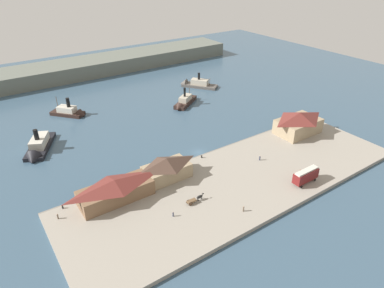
{
  "coord_description": "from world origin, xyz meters",
  "views": [
    {
      "loc": [
        -60.56,
        -84.42,
        61.77
      ],
      "look_at": [
        -0.57,
        3.29,
        2.0
      ],
      "focal_mm": 31.85,
      "sensor_mm": 36.0,
      "label": 1
    }
  ],
  "objects_px": {
    "pedestrian_by_tram": "(260,158)",
    "ferry_approaching_east": "(184,102)",
    "ferry_outer_harbor": "(38,148)",
    "ferry_shed_east_terminal": "(298,123)",
    "pedestrian_standing_center": "(243,209)",
    "horse_cart": "(195,199)",
    "mooring_post_east": "(202,157)",
    "street_tram": "(306,175)",
    "pedestrian_near_cart": "(173,214)",
    "pedestrian_walking_west": "(58,216)",
    "pedestrian_near_west_shed": "(300,171)",
    "ferry_approaching_west": "(195,84)",
    "mooring_post_center_east": "(63,207)",
    "ferry_mid_harbor": "(71,112)",
    "ferry_shed_central_terminal": "(167,168)",
    "ferry_shed_customs_shed": "(116,190)"
  },
  "relations": [
    {
      "from": "pedestrian_standing_center",
      "to": "ferry_approaching_west",
      "type": "relative_size",
      "value": 0.09
    },
    {
      "from": "ferry_shed_customs_shed",
      "to": "pedestrian_near_west_shed",
      "type": "height_order",
      "value": "ferry_shed_customs_shed"
    },
    {
      "from": "street_tram",
      "to": "ferry_approaching_west",
      "type": "xyz_separation_m",
      "value": [
        22.99,
        91.3,
        -2.51
      ]
    },
    {
      "from": "mooring_post_center_east",
      "to": "ferry_mid_harbor",
      "type": "height_order",
      "value": "ferry_mid_harbor"
    },
    {
      "from": "ferry_shed_customs_shed",
      "to": "pedestrian_walking_west",
      "type": "xyz_separation_m",
      "value": [
        -15.96,
        1.07,
        -2.57
      ]
    },
    {
      "from": "mooring_post_east",
      "to": "ferry_outer_harbor",
      "type": "bearing_deg",
      "value": 139.64
    },
    {
      "from": "ferry_approaching_west",
      "to": "ferry_mid_harbor",
      "type": "relative_size",
      "value": 1.28
    },
    {
      "from": "mooring_post_center_east",
      "to": "ferry_approaching_west",
      "type": "bearing_deg",
      "value": 35.59
    },
    {
      "from": "mooring_post_east",
      "to": "ferry_mid_harbor",
      "type": "bearing_deg",
      "value": 112.01
    },
    {
      "from": "pedestrian_walking_west",
      "to": "ferry_approaching_west",
      "type": "relative_size",
      "value": 0.08
    },
    {
      "from": "ferry_shed_central_terminal",
      "to": "pedestrian_standing_center",
      "type": "xyz_separation_m",
      "value": [
        8.89,
        -25.03,
        -2.74
      ]
    },
    {
      "from": "ferry_approaching_west",
      "to": "ferry_shed_customs_shed",
      "type": "bearing_deg",
      "value": -137.63
    },
    {
      "from": "street_tram",
      "to": "pedestrian_near_cart",
      "type": "bearing_deg",
      "value": 166.91
    },
    {
      "from": "ferry_shed_east_terminal",
      "to": "pedestrian_near_cart",
      "type": "distance_m",
      "value": 66.07
    },
    {
      "from": "pedestrian_standing_center",
      "to": "ferry_outer_harbor",
      "type": "xyz_separation_m",
      "value": [
        -37.56,
        66.23,
        -0.51
      ]
    },
    {
      "from": "ferry_shed_customs_shed",
      "to": "ferry_shed_central_terminal",
      "type": "height_order",
      "value": "ferry_shed_central_terminal"
    },
    {
      "from": "ferry_approaching_west",
      "to": "ferry_approaching_east",
      "type": "bearing_deg",
      "value": -135.73
    },
    {
      "from": "ferry_outer_harbor",
      "to": "horse_cart",
      "type": "bearing_deg",
      "value": -62.44
    },
    {
      "from": "ferry_shed_east_terminal",
      "to": "pedestrian_walking_west",
      "type": "relative_size",
      "value": 10.35
    },
    {
      "from": "ferry_shed_customs_shed",
      "to": "pedestrian_near_cart",
      "type": "bearing_deg",
      "value": -58.26
    },
    {
      "from": "horse_cart",
      "to": "pedestrian_near_west_shed",
      "type": "distance_m",
      "value": 35.98
    },
    {
      "from": "pedestrian_by_tram",
      "to": "pedestrian_standing_center",
      "type": "bearing_deg",
      "value": -143.32
    },
    {
      "from": "ferry_outer_harbor",
      "to": "pedestrian_near_west_shed",
      "type": "bearing_deg",
      "value": -44.25
    },
    {
      "from": "pedestrian_walking_west",
      "to": "ferry_mid_harbor",
      "type": "bearing_deg",
      "value": 70.27
    },
    {
      "from": "ferry_shed_central_terminal",
      "to": "ferry_outer_harbor",
      "type": "xyz_separation_m",
      "value": [
        -28.66,
        41.19,
        -3.26
      ]
    },
    {
      "from": "street_tram",
      "to": "ferry_approaching_east",
      "type": "relative_size",
      "value": 0.51
    },
    {
      "from": "pedestrian_by_tram",
      "to": "ferry_approaching_east",
      "type": "distance_m",
      "value": 56.31
    },
    {
      "from": "pedestrian_walking_west",
      "to": "pedestrian_near_west_shed",
      "type": "xyz_separation_m",
      "value": [
        68.73,
        -21.57,
        -0.05
      ]
    },
    {
      "from": "street_tram",
      "to": "pedestrian_near_west_shed",
      "type": "xyz_separation_m",
      "value": [
        2.65,
        4.1,
        -1.92
      ]
    },
    {
      "from": "street_tram",
      "to": "horse_cart",
      "type": "bearing_deg",
      "value": 161.21
    },
    {
      "from": "pedestrian_by_tram",
      "to": "mooring_post_center_east",
      "type": "bearing_deg",
      "value": 168.77
    },
    {
      "from": "ferry_shed_customs_shed",
      "to": "street_tram",
      "type": "bearing_deg",
      "value": -26.14
    },
    {
      "from": "horse_cart",
      "to": "pedestrian_near_cart",
      "type": "relative_size",
      "value": 3.71
    },
    {
      "from": "ferry_shed_customs_shed",
      "to": "mooring_post_east",
      "type": "height_order",
      "value": "ferry_shed_customs_shed"
    },
    {
      "from": "ferry_approaching_east",
      "to": "pedestrian_standing_center",
      "type": "bearing_deg",
      "value": -111.33
    },
    {
      "from": "pedestrian_standing_center",
      "to": "ferry_approaching_west",
      "type": "bearing_deg",
      "value": 62.54
    },
    {
      "from": "horse_cart",
      "to": "mooring_post_east",
      "type": "xyz_separation_m",
      "value": [
        15.26,
        18.02,
        -0.49
      ]
    },
    {
      "from": "ferry_shed_customs_shed",
      "to": "pedestrian_near_cart",
      "type": "xyz_separation_m",
      "value": [
        9.35,
        -15.12,
        -2.63
      ]
    },
    {
      "from": "pedestrian_walking_west",
      "to": "ferry_mid_harbor",
      "type": "xyz_separation_m",
      "value": [
        23.55,
        65.68,
        -0.44
      ]
    },
    {
      "from": "ferry_outer_harbor",
      "to": "ferry_shed_east_terminal",
      "type": "bearing_deg",
      "value": -26.98
    },
    {
      "from": "ferry_shed_central_terminal",
      "to": "ferry_shed_east_terminal",
      "type": "distance_m",
      "value": 56.83
    },
    {
      "from": "pedestrian_near_west_shed",
      "to": "pedestrian_standing_center",
      "type": "bearing_deg",
      "value": -172.51
    },
    {
      "from": "horse_cart",
      "to": "ferry_approaching_west",
      "type": "xyz_separation_m",
      "value": [
        55.63,
        80.19,
        -0.84
      ]
    },
    {
      "from": "ferry_shed_customs_shed",
      "to": "street_tram",
      "type": "xyz_separation_m",
      "value": [
        50.12,
        -24.6,
        -0.7
      ]
    },
    {
      "from": "ferry_approaching_east",
      "to": "pedestrian_near_cart",
      "type": "bearing_deg",
      "value": -125.28
    },
    {
      "from": "ferry_mid_harbor",
      "to": "horse_cart",
      "type": "bearing_deg",
      "value": -82.97
    },
    {
      "from": "ferry_approaching_east",
      "to": "horse_cart",
      "type": "bearing_deg",
      "value": -120.73
    },
    {
      "from": "pedestrian_by_tram",
      "to": "mooring_post_east",
      "type": "distance_m",
      "value": 19.46
    },
    {
      "from": "pedestrian_near_west_shed",
      "to": "ferry_shed_east_terminal",
      "type": "bearing_deg",
      "value": 42.31
    },
    {
      "from": "pedestrian_near_cart",
      "to": "pedestrian_standing_center",
      "type": "relative_size",
      "value": 0.87
    }
  ]
}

